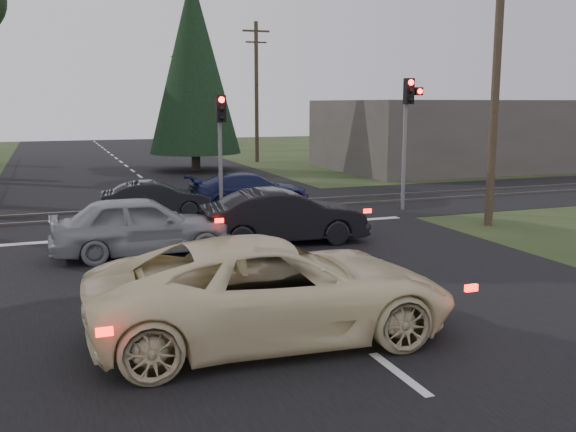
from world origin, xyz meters
name	(u,v)px	position (x,y,z in m)	size (l,w,h in m)	color
ground	(317,312)	(0.00, 0.00, 0.00)	(120.00, 120.00, 0.00)	#243518
road	(198,221)	(0.00, 10.00, 0.01)	(14.00, 100.00, 0.01)	black
rail_corridor	(186,211)	(0.00, 12.00, 0.01)	(120.00, 8.00, 0.01)	black
stop_line	(211,230)	(0.00, 8.20, 0.01)	(13.00, 0.35, 0.00)	silver
rail_near	(190,214)	(0.00, 11.20, 0.05)	(120.00, 0.12, 0.10)	#59544C
rail_far	(181,207)	(0.00, 12.80, 0.05)	(120.00, 0.12, 0.10)	#59544C
traffic_signal_right	(408,118)	(7.55, 9.47, 3.31)	(0.68, 0.48, 4.70)	slate
traffic_signal_center	(221,134)	(1.00, 10.68, 2.81)	(0.32, 0.48, 4.10)	slate
utility_pole_near	(496,74)	(8.50, 6.00, 4.73)	(1.80, 0.26, 9.00)	#4C3D2D
utility_pole_mid	(256,89)	(8.50, 30.00, 4.73)	(1.80, 0.26, 9.00)	#4C3D2D
utility_pole_far	(181,94)	(8.50, 55.00, 4.73)	(1.80, 0.26, 9.00)	#4C3D2D
conifer_tree	(194,64)	(3.50, 26.00, 5.99)	(5.20, 5.20, 11.00)	#473D33
building_right	(450,134)	(18.00, 22.00, 2.00)	(14.00, 10.00, 4.00)	#59514C
cream_coupe	(273,289)	(-1.21, -1.00, 0.84)	(2.77, 6.01, 1.67)	beige
dark_hatchback	(285,217)	(1.49, 5.79, 0.74)	(1.57, 4.51, 1.49)	black
silver_car	(142,226)	(-2.40, 5.74, 0.77)	(1.82, 4.51, 1.54)	gray
blue_sedan	(249,191)	(2.33, 11.78, 0.66)	(1.84, 4.53, 1.32)	#171D46
dark_car_far	(156,199)	(-1.15, 11.28, 0.60)	(1.28, 3.66, 1.21)	black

